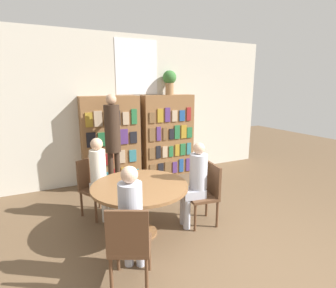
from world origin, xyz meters
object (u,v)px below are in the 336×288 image
at_px(chair_left_side, 93,184).
at_px(chair_near_camera, 129,243).
at_px(flower_vase, 170,80).
at_px(reading_table, 140,192).
at_px(bookshelf_left, 111,141).
at_px(seated_reader_back, 131,216).
at_px(seated_reader_right, 195,180).
at_px(chair_far_side, 207,191).
at_px(bookshelf_right, 168,136).
at_px(librarian_standing, 113,134).
at_px(seated_reader_left, 100,174).

bearing_deg(chair_left_side, chair_near_camera, 63.00).
bearing_deg(flower_vase, reading_table, -125.02).
distance_m(bookshelf_left, seated_reader_back, 2.84).
distance_m(chair_near_camera, seated_reader_right, 1.45).
bearing_deg(bookshelf_left, chair_near_camera, -101.00).
distance_m(chair_near_camera, chair_far_side, 1.58).
bearing_deg(seated_reader_back, bookshelf_right, 83.74).
relative_size(reading_table, librarian_standing, 0.69).
distance_m(flower_vase, seated_reader_left, 2.69).
distance_m(bookshelf_right, chair_left_side, 2.27).
xyz_separation_m(bookshelf_left, chair_near_camera, (-0.57, -2.95, -0.40)).
relative_size(chair_left_side, librarian_standing, 0.48).
relative_size(chair_far_side, seated_reader_left, 0.72).
bearing_deg(bookshelf_right, reading_table, -124.34).
height_order(bookshelf_right, seated_reader_left, bookshelf_right).
bearing_deg(chair_far_side, chair_left_side, 63.00).
xyz_separation_m(bookshelf_right, chair_far_side, (-0.45, -2.21, -0.40)).
bearing_deg(bookshelf_left, bookshelf_right, -0.00).
bearing_deg(seated_reader_back, bookshelf_left, 106.08).
height_order(bookshelf_left, reading_table, bookshelf_left).
height_order(seated_reader_left, seated_reader_right, seated_reader_left).
relative_size(bookshelf_left, seated_reader_right, 1.47).
height_order(chair_left_side, seated_reader_right, seated_reader_right).
bearing_deg(seated_reader_back, chair_left_side, 120.04).
xyz_separation_m(bookshelf_right, seated_reader_back, (-1.77, -2.79, -0.20)).
height_order(reading_table, seated_reader_right, seated_reader_right).
bearing_deg(flower_vase, bookshelf_right, -172.97).
bearing_deg(bookshelf_right, chair_far_side, -101.54).
relative_size(chair_left_side, seated_reader_back, 0.72).
height_order(bookshelf_left, bookshelf_right, same).
relative_size(bookshelf_left, librarian_standing, 0.97).
bearing_deg(chair_left_side, bookshelf_right, -174.98).
relative_size(bookshelf_left, bookshelf_right, 1.00).
distance_m(bookshelf_right, reading_table, 2.53).
distance_m(reading_table, chair_left_side, 0.98).
distance_m(seated_reader_right, librarian_standing, 1.89).
relative_size(flower_vase, seated_reader_left, 0.41).
relative_size(reading_table, chair_left_side, 1.44).
bearing_deg(librarian_standing, chair_left_side, -125.73).
relative_size(chair_far_side, seated_reader_back, 0.72).
height_order(seated_reader_left, seated_reader_back, seated_reader_left).
bearing_deg(reading_table, seated_reader_left, 117.90).
relative_size(bookshelf_right, librarian_standing, 0.97).
relative_size(chair_left_side, seated_reader_left, 0.72).
xyz_separation_m(bookshelf_right, librarian_standing, (-1.36, -0.50, 0.23)).
bearing_deg(chair_left_side, librarian_standing, -153.63).
bearing_deg(reading_table, chair_near_camera, -116.10).
bearing_deg(seated_reader_right, chair_near_camera, 130.32).
bearing_deg(bookshelf_right, bookshelf_left, 180.00).
distance_m(seated_reader_left, seated_reader_right, 1.41).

